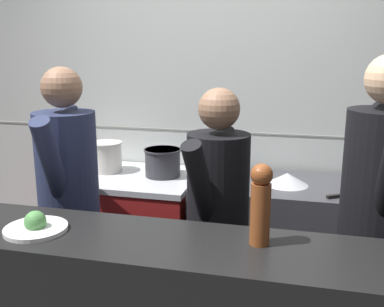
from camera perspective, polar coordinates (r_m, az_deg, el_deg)
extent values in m
cube|color=silver|center=(3.41, 1.98, 5.41)|extent=(8.00, 0.06, 2.60)
cube|color=gray|center=(3.41, 1.85, 2.84)|extent=(8.00, 0.00, 0.01)
cube|color=maroon|center=(3.42, -7.67, -10.09)|extent=(0.94, 0.70, 0.84)
cube|color=#B7BABF|center=(3.27, -7.91, -3.03)|extent=(0.96, 0.71, 0.04)
cube|color=#B7BABF|center=(3.11, -9.99, -11.35)|extent=(0.84, 0.03, 0.10)
cube|color=#38383D|center=(3.20, 13.03, -11.51)|extent=(1.38, 0.65, 0.89)
cylinder|color=beige|center=(3.36, -10.82, -0.41)|extent=(0.22, 0.22, 0.22)
cylinder|color=beige|center=(3.34, -10.90, 1.32)|extent=(0.24, 0.24, 0.01)
cylinder|color=#2D2D33|center=(3.19, -3.74, -1.15)|extent=(0.25, 0.25, 0.20)
cylinder|color=#2D2D33|center=(3.17, -3.77, 0.46)|extent=(0.26, 0.26, 0.01)
cone|color=#B7BABF|center=(3.01, 12.00, -3.18)|extent=(0.27, 0.27, 0.08)
cube|color=#B7BABF|center=(2.94, 20.53, -4.89)|extent=(0.23, 0.16, 0.01)
cube|color=black|center=(2.83, 17.70, -5.20)|extent=(0.11, 0.08, 0.02)
cylinder|color=white|center=(2.01, -19.21, -9.02)|extent=(0.26, 0.26, 0.02)
sphere|color=#4C8C47|center=(2.00, -19.28, -8.16)|extent=(0.09, 0.09, 0.09)
cylinder|color=brown|center=(1.76, 8.66, -7.63)|extent=(0.08, 0.08, 0.25)
sphere|color=brown|center=(1.71, 8.84, -2.67)|extent=(0.09, 0.09, 0.09)
cube|color=black|center=(2.87, -14.65, -15.87)|extent=(0.32, 0.23, 0.78)
cylinder|color=#262D4C|center=(2.60, -15.58, -1.97)|extent=(0.39, 0.39, 0.65)
sphere|color=#8C664C|center=(2.52, -16.23, 8.08)|extent=(0.22, 0.22, 0.22)
cylinder|color=#262D4C|center=(2.77, -14.26, 0.64)|extent=(0.15, 0.34, 0.54)
cylinder|color=#262D4C|center=(2.40, -17.33, -1.48)|extent=(0.15, 0.34, 0.54)
cylinder|color=black|center=(2.32, 3.31, -4.93)|extent=(0.39, 0.39, 0.61)
sphere|color=#8C664C|center=(2.22, 3.46, 5.69)|extent=(0.21, 0.21, 0.21)
cylinder|color=black|center=(2.47, 5.15, -2.10)|extent=(0.17, 0.32, 0.51)
cylinder|color=black|center=(2.13, 1.23, -4.53)|extent=(0.17, 0.32, 0.51)
cylinder|color=black|center=(2.31, 22.82, -3.21)|extent=(0.36, 0.36, 0.68)
cylinder|color=black|center=(2.49, 22.18, -0.10)|extent=(0.11, 0.34, 0.57)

